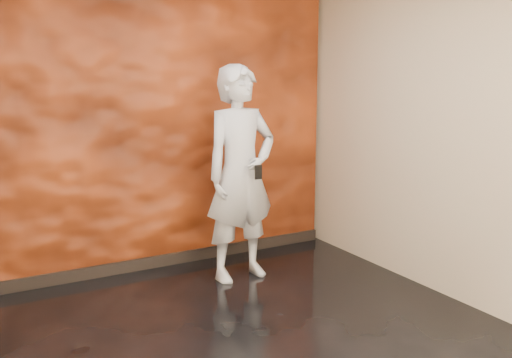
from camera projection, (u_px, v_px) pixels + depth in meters
The scene contains 5 objects.
room at pixel (247, 157), 3.93m from camera, with size 4.02×4.02×2.81m.
feature_wall at pixel (152, 132), 5.61m from camera, with size 3.90×0.06×2.75m, color #C84A1A.
baseboard at pixel (158, 261), 5.83m from camera, with size 3.90×0.04×0.12m, color black.
man at pixel (241, 174), 5.38m from camera, with size 0.74×0.49×2.04m, color #A3A7B4.
phone at pixel (258, 172), 5.17m from camera, with size 0.07×0.01×0.13m, color black.
Camera 1 is at (-1.84, -3.42, 2.00)m, focal length 40.00 mm.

